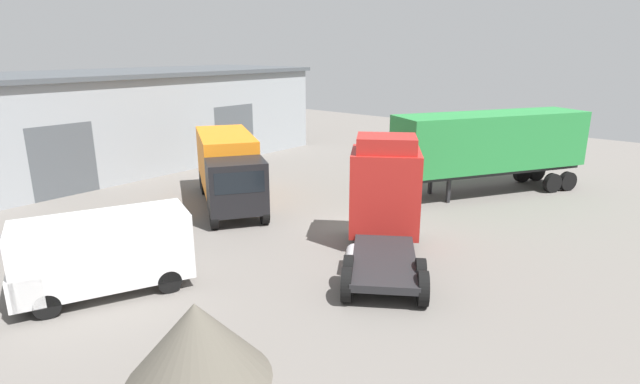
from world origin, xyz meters
The scene contains 7 objects.
ground_plane centered at (0.00, 0.00, 0.00)m, with size 60.00×60.00×0.00m, color slate.
warehouse_building centered at (0.00, 18.30, 2.91)m, with size 25.42×9.12×5.81m.
tractor_unit_red centered at (-0.96, -1.81, 1.96)m, with size 6.73×5.64×4.16m.
container_trailer_green centered at (8.72, -1.82, 2.59)m, with size 9.97×7.18×4.08m.
box_truck_black centered at (-1.06, 6.79, 1.85)m, with size 6.02×7.48×3.25m.
delivery_van_white centered at (-9.44, 2.70, 1.30)m, with size 5.38×3.75×2.38m.
gravel_pile centered at (-10.09, -2.93, 0.95)m, with size 3.28×3.28×1.91m.
Camera 1 is at (-15.67, -11.20, 7.17)m, focal length 28.00 mm.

